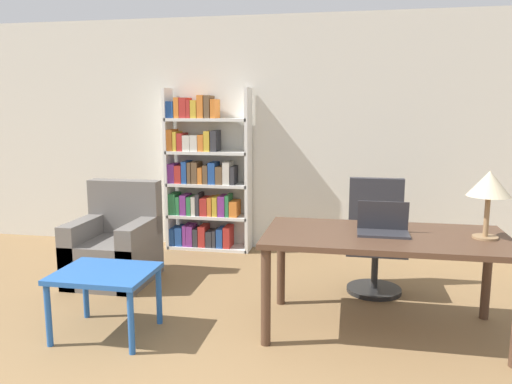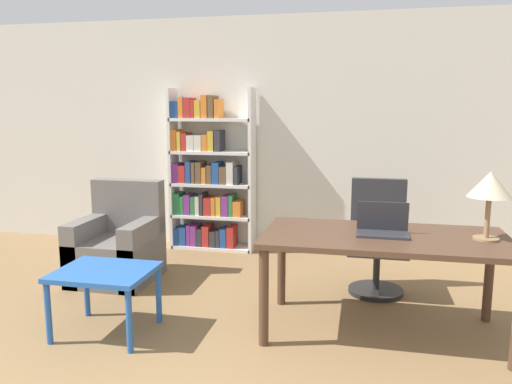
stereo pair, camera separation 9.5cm
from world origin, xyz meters
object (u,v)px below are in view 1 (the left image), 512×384
object	(u,v)px
desk	(385,246)
bookshelf	(203,179)
table_lamp	(489,186)
office_chair	(375,239)
laptop	(383,227)
side_table_blue	(105,280)
armchair	(115,249)

from	to	relation	value
desk	bookshelf	size ratio (longest dim) A/B	0.93
table_lamp	office_chair	size ratio (longest dim) A/B	0.47
laptop	side_table_blue	xyz separation A→B (m)	(-1.99, -0.46, -0.38)
office_chair	side_table_blue	world-z (taller)	office_chair
laptop	table_lamp	size ratio (longest dim) A/B	0.76
armchair	bookshelf	xyz separation A→B (m)	(0.52, 1.23, 0.54)
table_lamp	office_chair	bearing A→B (deg)	129.04
table_lamp	armchair	xyz separation A→B (m)	(-3.18, 0.67, -0.82)
office_chair	armchair	bearing A→B (deg)	-175.18
laptop	table_lamp	distance (m)	0.78
laptop	table_lamp	bearing A→B (deg)	0.67
armchair	laptop	bearing A→B (deg)	-15.29
office_chair	armchair	xyz separation A→B (m)	(-2.47, -0.21, -0.17)
table_lamp	armchair	distance (m)	3.35
office_chair	bookshelf	distance (m)	2.23
office_chair	side_table_blue	xyz separation A→B (m)	(-1.98, -1.34, -0.06)
laptop	armchair	xyz separation A→B (m)	(-2.47, 0.68, -0.49)
office_chair	armchair	world-z (taller)	office_chair
bookshelf	laptop	bearing A→B (deg)	-44.37
desk	armchair	size ratio (longest dim) A/B	1.85
desk	table_lamp	xyz separation A→B (m)	(0.69, 0.02, 0.46)
table_lamp	armchair	bearing A→B (deg)	168.14
laptop	bookshelf	distance (m)	2.73
office_chair	bookshelf	world-z (taller)	bookshelf
office_chair	bookshelf	size ratio (longest dim) A/B	0.54
table_lamp	office_chair	xyz separation A→B (m)	(-0.71, 0.88, -0.64)
side_table_blue	office_chair	bearing A→B (deg)	34.04
side_table_blue	desk	bearing A→B (deg)	12.44
table_lamp	side_table_blue	size ratio (longest dim) A/B	0.70
laptop	armchair	bearing A→B (deg)	164.71
desk	laptop	size ratio (longest dim) A/B	4.77
table_lamp	bookshelf	bearing A→B (deg)	144.44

